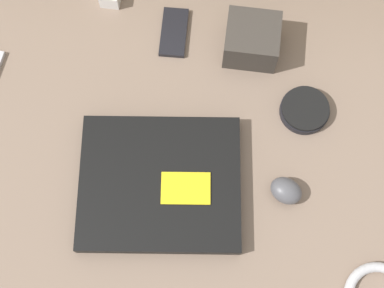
{
  "coord_description": "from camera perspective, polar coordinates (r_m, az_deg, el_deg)",
  "views": [
    {
      "loc": [
        0.04,
        -0.31,
        1.09
      ],
      "look_at": [
        0.0,
        0.0,
        0.13
      ],
      "focal_mm": 50.0,
      "sensor_mm": 36.0,
      "label": 1
    }
  ],
  "objects": [
    {
      "name": "couch_seat",
      "position": [
        1.08,
        0.0,
        -1.19
      ],
      "size": [
        1.08,
        0.76,
        0.11
      ],
      "color": "#7A6656",
      "rests_on": "ground_plane"
    },
    {
      "name": "speaker_puck",
      "position": [
        1.07,
        11.93,
        3.57
      ],
      "size": [
        0.1,
        0.1,
        0.02
      ],
      "color": "black",
      "rests_on": "couch_seat"
    },
    {
      "name": "laptop",
      "position": [
        1.0,
        -3.41,
        -4.23
      ],
      "size": [
        0.33,
        0.29,
        0.03
      ],
      "rotation": [
        0.0,
        0.0,
        0.12
      ],
      "color": "black",
      "rests_on": "couch_seat"
    },
    {
      "name": "ground_plane",
      "position": [
        1.13,
        0.0,
        -1.97
      ],
      "size": [
        8.0,
        8.0,
        0.0
      ],
      "primitive_type": "plane",
      "color": "#7A6651"
    },
    {
      "name": "camera_pouch",
      "position": [
        1.09,
        6.39,
        10.96
      ],
      "size": [
        0.11,
        0.1,
        0.07
      ],
      "color": "#38332D",
      "rests_on": "couch_seat"
    },
    {
      "name": "phone_black",
      "position": [
        1.13,
        -1.94,
        11.82
      ],
      "size": [
        0.06,
        0.11,
        0.01
      ],
      "rotation": [
        0.0,
        0.0,
        0.04
      ],
      "color": "black",
      "rests_on": "couch_seat"
    },
    {
      "name": "computer_mouse",
      "position": [
        1.0,
        10.01,
        -4.92
      ],
      "size": [
        0.07,
        0.07,
        0.04
      ],
      "rotation": [
        0.0,
        0.0,
        -0.42
      ],
      "color": "#4C4C51",
      "rests_on": "couch_seat"
    }
  ]
}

